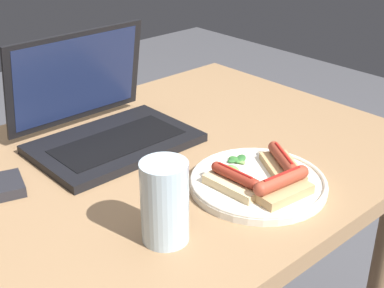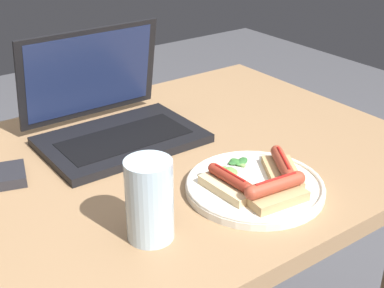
% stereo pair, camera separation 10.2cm
% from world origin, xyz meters
% --- Properties ---
extents(desk, '(1.29, 0.77, 0.77)m').
position_xyz_m(desk, '(0.00, 0.00, 0.68)').
color(desk, '#93704C').
rests_on(desk, ground_plane).
extents(laptop, '(0.33, 0.27, 0.23)m').
position_xyz_m(laptop, '(0.08, 0.15, 0.81)').
color(laptop, black).
rests_on(laptop, desk).
extents(plate, '(0.25, 0.25, 0.02)m').
position_xyz_m(plate, '(0.18, -0.20, 0.78)').
color(plate, silver).
rests_on(plate, desk).
extents(sausage_toast_left, '(0.06, 0.11, 0.04)m').
position_xyz_m(sausage_toast_left, '(0.13, -0.19, 0.80)').
color(sausage_toast_left, '#D6B784').
rests_on(sausage_toast_left, plate).
extents(sausage_toast_middle, '(0.12, 0.07, 0.05)m').
position_xyz_m(sausage_toast_middle, '(0.17, -0.26, 0.80)').
color(sausage_toast_middle, tan).
rests_on(sausage_toast_middle, plate).
extents(sausage_toast_right, '(0.11, 0.13, 0.04)m').
position_xyz_m(sausage_toast_right, '(0.24, -0.21, 0.80)').
color(sausage_toast_right, tan).
rests_on(sausage_toast_right, plate).
extents(salad_pile, '(0.08, 0.06, 0.01)m').
position_xyz_m(salad_pile, '(0.20, -0.13, 0.79)').
color(salad_pile, '#709E4C').
rests_on(salad_pile, plate).
extents(drinking_glass, '(0.08, 0.08, 0.14)m').
position_xyz_m(drinking_glass, '(-0.05, -0.21, 0.84)').
color(drinking_glass, silver).
rests_on(drinking_glass, desk).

